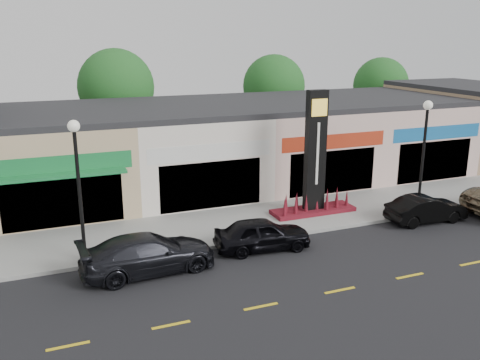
{
  "coord_description": "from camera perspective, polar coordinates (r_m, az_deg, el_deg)",
  "views": [
    {
      "loc": [
        -9.1,
        -16.53,
        8.44
      ],
      "look_at": [
        -0.96,
        4.0,
        2.27
      ],
      "focal_mm": 38.0,
      "sensor_mm": 36.0,
      "label": 1
    }
  ],
  "objects": [
    {
      "name": "lamp_west_near",
      "position": [
        19.7,
        -17.71,
        0.27
      ],
      "size": [
        0.44,
        0.44,
        5.47
      ],
      "color": "black",
      "rests_on": "sidewalk"
    },
    {
      "name": "tree_rear_west",
      "position": [
        36.54,
        -13.73,
        10.13
      ],
      "size": [
        5.2,
        5.2,
        7.83
      ],
      "color": "#382619",
      "rests_on": "ground"
    },
    {
      "name": "curb",
      "position": [
        22.36,
        4.11,
        -6.39
      ],
      "size": [
        52.0,
        0.2,
        0.15
      ],
      "primitive_type": "cube",
      "color": "gray",
      "rests_on": "ground"
    },
    {
      "name": "tree_rear_mid",
      "position": [
        40.04,
        3.81,
        10.49
      ],
      "size": [
        4.8,
        4.8,
        7.29
      ],
      "color": "#382619",
      "rests_on": "ground"
    },
    {
      "name": "shop_tan",
      "position": [
        40.45,
        23.85,
        6.06
      ],
      "size": [
        7.0,
        10.01,
        5.3
      ],
      "color": "#9A7759",
      "rests_on": "ground"
    },
    {
      "name": "shop_beige",
      "position": [
        28.65,
        -19.94,
        2.5
      ],
      "size": [
        7.0,
        10.85,
        4.8
      ],
      "color": "tan",
      "rests_on": "ground"
    },
    {
      "name": "shop_pink_e",
      "position": [
        35.88,
        15.85,
        5.33
      ],
      "size": [
        7.0,
        10.01,
        4.8
      ],
      "color": "beige",
      "rests_on": "ground"
    },
    {
      "name": "sidewalk",
      "position": [
        24.27,
        1.81,
        -4.55
      ],
      "size": [
        52.0,
        4.3,
        0.15
      ],
      "primitive_type": "cube",
      "color": "gray",
      "rests_on": "ground"
    },
    {
      "name": "pylon_sign",
      "position": [
        24.78,
        8.37,
        1.04
      ],
      "size": [
        4.2,
        1.3,
        6.0
      ],
      "color": "#500D0D",
      "rests_on": "sidewalk"
    },
    {
      "name": "car_dark_sedan",
      "position": [
        19.35,
        -10.26,
        -8.13
      ],
      "size": [
        2.41,
        5.16,
        1.46
      ],
      "primitive_type": "imported",
      "rotation": [
        0.0,
        0.0,
        1.64
      ],
      "color": "black",
      "rests_on": "ground"
    },
    {
      "name": "shop_cream",
      "position": [
        29.64,
        -6.32,
        3.76
      ],
      "size": [
        7.0,
        10.01,
        4.8
      ],
      "color": "beige",
      "rests_on": "ground"
    },
    {
      "name": "ground",
      "position": [
        20.68,
        6.65,
        -8.59
      ],
      "size": [
        120.0,
        120.0,
        0.0
      ],
      "primitive_type": "plane",
      "color": "black",
      "rests_on": "ground"
    },
    {
      "name": "tree_rear_east",
      "position": [
        45.25,
        15.52,
        10.23
      ],
      "size": [
        4.6,
        4.6,
        6.94
      ],
      "color": "#382619",
      "rests_on": "ground"
    },
    {
      "name": "shop_pink_w",
      "position": [
        32.16,
        5.82,
        4.71
      ],
      "size": [
        7.0,
        10.01,
        4.8
      ],
      "color": "beige",
      "rests_on": "ground"
    },
    {
      "name": "lamp_east_near",
      "position": [
        26.07,
        19.97,
        3.7
      ],
      "size": [
        0.44,
        0.44,
        5.47
      ],
      "color": "black",
      "rests_on": "sidewalk"
    },
    {
      "name": "car_black_conv",
      "position": [
        25.66,
        20.18,
        -3.08
      ],
      "size": [
        1.52,
        3.94,
        1.28
      ],
      "primitive_type": "imported",
      "rotation": [
        0.0,
        0.0,
        1.53
      ],
      "color": "black",
      "rests_on": "ground"
    },
    {
      "name": "car_black_sedan",
      "position": [
        21.02,
        2.52,
        -6.08
      ],
      "size": [
        1.97,
        4.1,
        1.35
      ],
      "primitive_type": "imported",
      "rotation": [
        0.0,
        0.0,
        1.47
      ],
      "color": "black",
      "rests_on": "ground"
    }
  ]
}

